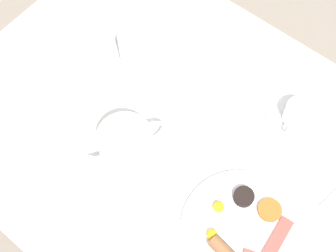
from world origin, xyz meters
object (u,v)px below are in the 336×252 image
object	(u,v)px
knife_by_plate	(98,6)
fork_spare	(58,89)
napkin_folded	(232,40)
water_glass_tall	(133,49)
teacup_with_saucer_left	(299,116)
teapot_near	(126,145)
breakfast_plate	(242,231)

from	to	relation	value
knife_by_plate	fork_spare	xyz separation A→B (m)	(-0.27, -0.11, 0.00)
napkin_folded	water_glass_tall	bearing A→B (deg)	143.07
teacup_with_saucer_left	water_glass_tall	distance (m)	0.46
knife_by_plate	teapot_near	bearing A→B (deg)	-128.37
teacup_with_saucer_left	knife_by_plate	size ratio (longest dim) A/B	0.74
teapot_near	napkin_folded	distance (m)	0.44
water_glass_tall	teapot_near	bearing A→B (deg)	-142.68
breakfast_plate	knife_by_plate	size ratio (longest dim) A/B	1.36
teacup_with_saucer_left	water_glass_tall	xyz separation A→B (m)	(-0.12, 0.44, 0.04)
breakfast_plate	water_glass_tall	distance (m)	0.53
water_glass_tall	napkin_folded	xyz separation A→B (m)	(0.22, -0.17, -0.06)
breakfast_plate	teacup_with_saucer_left	bearing A→B (deg)	9.70
breakfast_plate	fork_spare	bearing A→B (deg)	89.19
teapot_near	fork_spare	distance (m)	0.27
water_glass_tall	napkin_folded	size ratio (longest dim) A/B	0.75
teacup_with_saucer_left	fork_spare	world-z (taller)	teacup_with_saucer_left
napkin_folded	fork_spare	size ratio (longest dim) A/B	0.91
teacup_with_saucer_left	knife_by_plate	xyz separation A→B (m)	(-0.05, 0.65, -0.02)
teapot_near	napkin_folded	xyz separation A→B (m)	(0.44, -0.00, -0.05)
breakfast_plate	teapot_near	distance (m)	0.33
teacup_with_saucer_left	napkin_folded	bearing A→B (deg)	70.27
fork_spare	water_glass_tall	bearing A→B (deg)	-27.50
teapot_near	napkin_folded	size ratio (longest dim) A/B	1.32
teacup_with_saucer_left	water_glass_tall	world-z (taller)	water_glass_tall
teapot_near	knife_by_plate	distance (m)	0.48
fork_spare	teapot_near	bearing A→B (deg)	-95.15
breakfast_plate	water_glass_tall	world-z (taller)	water_glass_tall
breakfast_plate	teapot_near	xyz separation A→B (m)	(-0.02, 0.33, 0.04)
teapot_near	teacup_with_saucer_left	bearing A→B (deg)	162.56
teacup_with_saucer_left	napkin_folded	xyz separation A→B (m)	(0.10, 0.27, -0.02)
teapot_near	teacup_with_saucer_left	xyz separation A→B (m)	(0.34, -0.27, -0.03)
water_glass_tall	fork_spare	bearing A→B (deg)	152.50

